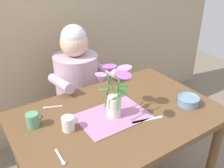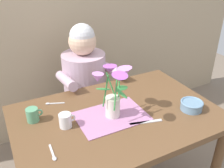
{
  "view_description": "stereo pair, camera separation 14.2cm",
  "coord_description": "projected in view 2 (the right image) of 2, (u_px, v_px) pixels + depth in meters",
  "views": [
    {
      "loc": [
        -0.71,
        -0.99,
        1.58
      ],
      "look_at": [
        -0.01,
        0.05,
        0.92
      ],
      "focal_mm": 39.76,
      "sensor_mm": 36.0,
      "label": 1
    },
    {
      "loc": [
        -0.58,
        -1.06,
        1.58
      ],
      "look_at": [
        -0.01,
        0.05,
        0.92
      ],
      "focal_mm": 39.76,
      "sensor_mm": 36.0,
      "label": 2
    }
  ],
  "objects": [
    {
      "name": "ceramic_bowl",
      "position": [
        192.0,
        105.0,
        1.5
      ],
      "size": [
        0.14,
        0.14,
        0.06
      ],
      "color": "#6689A8",
      "rests_on": "dining_table"
    },
    {
      "name": "ceramic_mug",
      "position": [
        33.0,
        115.0,
        1.39
      ],
      "size": [
        0.09,
        0.07,
        0.08
      ],
      "color": "#569970",
      "rests_on": "dining_table"
    },
    {
      "name": "seated_person",
      "position": [
        86.0,
        93.0,
        2.05
      ],
      "size": [
        0.45,
        0.47,
        1.14
      ],
      "rotation": [
        0.0,
        0.0,
        -0.05
      ],
      "color": "#4C4C56",
      "rests_on": "ground_plane"
    },
    {
      "name": "spoon_1",
      "position": [
        52.0,
        103.0,
        1.56
      ],
      "size": [
        0.12,
        0.06,
        0.01
      ],
      "color": "silver",
      "rests_on": "dining_table"
    },
    {
      "name": "spoon_0",
      "position": [
        53.0,
        155.0,
        1.17
      ],
      "size": [
        0.02,
        0.12,
        0.01
      ],
      "color": "silver",
      "rests_on": "dining_table"
    },
    {
      "name": "striped_placemat",
      "position": [
        111.0,
        116.0,
        1.44
      ],
      "size": [
        0.4,
        0.28,
        0.0
      ],
      "primitive_type": "cube",
      "color": "#B275A3",
      "rests_on": "dining_table"
    },
    {
      "name": "dining_table",
      "position": [
        117.0,
        127.0,
        1.51
      ],
      "size": [
        1.2,
        0.8,
        0.74
      ],
      "color": "brown",
      "rests_on": "ground_plane"
    },
    {
      "name": "tea_cup",
      "position": [
        66.0,
        120.0,
        1.34
      ],
      "size": [
        0.09,
        0.07,
        0.08
      ],
      "color": "silver",
      "rests_on": "dining_table"
    },
    {
      "name": "flower_vase",
      "position": [
        114.0,
        90.0,
        1.37
      ],
      "size": [
        0.28,
        0.28,
        0.32
      ],
      "color": "silver",
      "rests_on": "dining_table"
    },
    {
      "name": "dinner_knife",
      "position": [
        146.0,
        122.0,
        1.39
      ],
      "size": [
        0.19,
        0.07,
        0.0
      ],
      "primitive_type": "cube",
      "rotation": [
        0.0,
        0.0,
        -0.26
      ],
      "color": "silver",
      "rests_on": "dining_table"
    }
  ]
}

